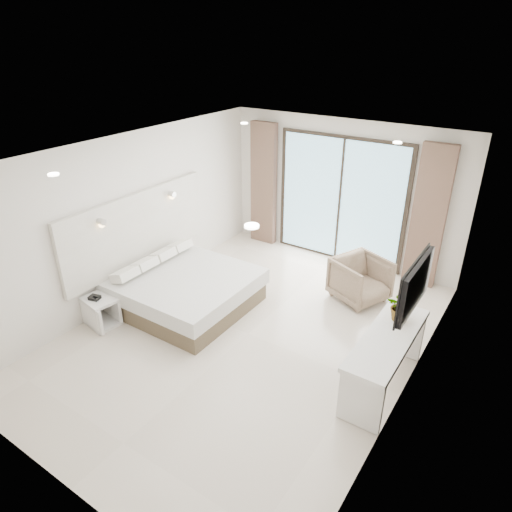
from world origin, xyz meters
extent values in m
plane|color=beige|center=(0.00, 0.00, 0.00)|extent=(6.20, 6.20, 0.00)
cube|color=silver|center=(0.00, 3.10, 1.35)|extent=(4.60, 0.02, 2.70)
cube|color=silver|center=(0.00, -3.10, 1.35)|extent=(4.60, 0.02, 2.70)
cube|color=silver|center=(-2.30, 0.00, 1.35)|extent=(0.02, 6.20, 2.70)
cube|color=silver|center=(2.30, 0.00, 1.35)|extent=(0.02, 6.20, 2.70)
cube|color=white|center=(0.00, 0.00, 2.70)|extent=(4.60, 6.20, 0.02)
cube|color=silver|center=(-2.25, 0.08, 1.15)|extent=(0.08, 3.00, 1.20)
cube|color=black|center=(2.25, 0.03, 1.55)|extent=(0.06, 1.00, 0.58)
cube|color=black|center=(2.21, 0.03, 1.55)|extent=(0.02, 1.04, 0.62)
cube|color=black|center=(0.00, 3.07, 1.20)|extent=(2.56, 0.04, 2.42)
cube|color=#99D8F5|center=(0.00, 3.04, 1.20)|extent=(2.40, 0.01, 2.30)
cube|color=brown|center=(-1.65, 2.96, 1.25)|extent=(0.55, 0.14, 2.50)
cube|color=brown|center=(1.65, 2.96, 1.25)|extent=(0.55, 0.14, 2.50)
cylinder|color=white|center=(-1.30, -1.80, 2.68)|extent=(0.12, 0.12, 0.02)
cylinder|color=white|center=(1.30, -1.80, 2.68)|extent=(0.12, 0.12, 0.02)
cylinder|color=white|center=(-1.30, 1.80, 2.68)|extent=(0.12, 0.12, 0.02)
cylinder|color=white|center=(1.30, 1.80, 2.68)|extent=(0.12, 0.12, 0.02)
cube|color=brown|center=(-1.29, 0.08, 0.15)|extent=(1.93, 1.83, 0.31)
cube|color=silver|center=(-1.29, 0.08, 0.43)|extent=(2.01, 1.91, 0.25)
cube|color=white|center=(-1.95, -0.54, 0.63)|extent=(0.28, 0.39, 0.14)
cube|color=white|center=(-1.95, -0.13, 0.63)|extent=(0.28, 0.39, 0.14)
cube|color=white|center=(-1.95, 0.30, 0.63)|extent=(0.28, 0.39, 0.14)
cube|color=white|center=(-1.95, 0.71, 0.63)|extent=(0.28, 0.39, 0.14)
cube|color=white|center=(-2.02, -1.03, 0.43)|extent=(0.56, 0.48, 0.05)
cube|color=white|center=(-2.02, -1.03, 0.03)|extent=(0.56, 0.48, 0.05)
cube|color=white|center=(-2.02, -1.21, 0.23)|extent=(0.50, 0.13, 0.41)
cube|color=white|center=(-2.02, -0.85, 0.23)|extent=(0.50, 0.13, 0.41)
cube|color=black|center=(-2.06, -1.08, 0.48)|extent=(0.18, 0.16, 0.05)
cube|color=white|center=(2.04, 0.03, 0.74)|extent=(0.54, 1.71, 0.06)
cube|color=white|center=(2.04, -0.75, 0.35)|extent=(0.51, 0.06, 0.71)
cube|color=white|center=(2.04, 0.80, 0.35)|extent=(0.51, 0.06, 0.71)
imported|color=#33662D|center=(2.04, 0.45, 0.93)|extent=(0.42, 0.46, 0.31)
imported|color=#886B59|center=(0.98, 1.85, 0.41)|extent=(0.99, 1.02, 0.81)
camera|label=1|loc=(3.20, -4.58, 4.09)|focal=32.00mm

